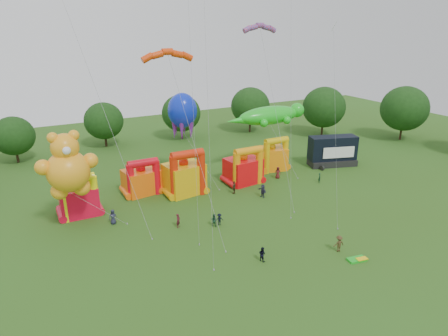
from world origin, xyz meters
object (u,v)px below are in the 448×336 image
stage_trailer (332,151)px  bouncy_castle_2 (185,176)px  bouncy_castle_0 (79,199)px  spectator_0 (113,217)px  gecko_kite (274,127)px  octopus_kite (193,140)px  teddy_bear_kite (75,176)px  spectator_4 (234,187)px

stage_trailer → bouncy_castle_2: bearing=179.1°
bouncy_castle_0 → spectator_0: bearing=-55.0°
bouncy_castle_0 → stage_trailer: size_ratio=0.68×
gecko_kite → spectator_0: gecko_kite is taller
octopus_kite → teddy_bear_kite: bearing=-156.3°
stage_trailer → teddy_bear_kite: bearing=-174.6°
bouncy_castle_2 → stage_trailer: size_ratio=0.80×
octopus_kite → spectator_0: (-14.65, -8.32, -5.92)m
bouncy_castle_0 → bouncy_castle_2: bearing=0.5°
stage_trailer → bouncy_castle_0: bearing=179.6°
gecko_kite → stage_trailer: bearing=-16.2°
stage_trailer → teddy_bear_kite: size_ratio=0.70×
stage_trailer → teddy_bear_kite: teddy_bear_kite is taller
gecko_kite → bouncy_castle_0: bearing=-175.1°
bouncy_castle_0 → gecko_kite: bearing=4.9°
bouncy_castle_0 → gecko_kite: size_ratio=0.40×
bouncy_castle_0 → gecko_kite: gecko_kite is taller
octopus_kite → bouncy_castle_0: bearing=-168.2°
teddy_bear_kite → spectator_4: teddy_bear_kite is taller
spectator_0 → spectator_4: size_ratio=0.98×
stage_trailer → octopus_kite: bearing=170.7°
bouncy_castle_0 → teddy_bear_kite: size_ratio=0.48×
bouncy_castle_2 → gecko_kite: (17.27, 2.62, 4.76)m
stage_trailer → spectator_4: (-21.44, -3.04, -1.56)m
bouncy_castle_0 → bouncy_castle_2: bouncy_castle_2 is taller
bouncy_castle_0 → bouncy_castle_2: size_ratio=0.85×
bouncy_castle_0 → bouncy_castle_2: 14.87m
bouncy_castle_0 → teddy_bear_kite: bearing=-97.8°
spectator_0 → stage_trailer: bearing=16.8°
stage_trailer → teddy_bear_kite: 43.65m
gecko_kite → bouncy_castle_2: bearing=-171.4°
bouncy_castle_2 → spectator_4: bouncy_castle_2 is taller
stage_trailer → gecko_kite: bearing=163.8°
octopus_kite → spectator_4: bearing=-64.8°
octopus_kite → spectator_4: 9.80m
bouncy_castle_2 → stage_trailer: 27.78m
bouncy_castle_0 → octopus_kite: octopus_kite is taller
bouncy_castle_2 → spectator_4: 7.41m
teddy_bear_kite → bouncy_castle_0: bearing=82.2°
octopus_kite → spectator_0: octopus_kite is taller
octopus_kite → spectator_4: octopus_kite is taller
gecko_kite → octopus_kite: size_ratio=1.08×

